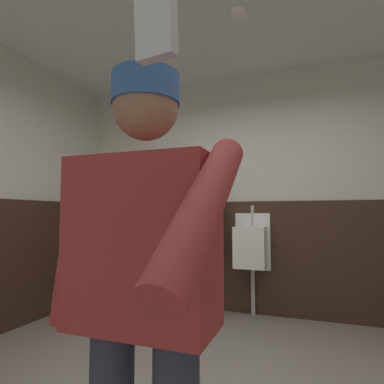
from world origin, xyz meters
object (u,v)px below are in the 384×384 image
(urinal_middle, at_px, (251,246))
(urinal_left, at_px, (189,244))
(soap_dispenser, at_px, (136,190))
(person, at_px, (142,282))
(cell_phone, at_px, (156,20))

(urinal_middle, bearing_deg, urinal_left, 180.00)
(urinal_left, xyz_separation_m, soap_dispenser, (-0.80, 0.12, 0.69))
(person, distance_m, soap_dispenser, 3.34)
(cell_phone, bearing_deg, soap_dispenser, 128.99)
(person, xyz_separation_m, cell_phone, (0.29, -0.50, 0.48))
(cell_phone, distance_m, soap_dispenser, 3.88)
(person, bearing_deg, urinal_middle, 92.69)
(urinal_left, relative_size, cell_phone, 11.27)
(urinal_left, bearing_deg, cell_phone, -70.02)
(urinal_left, bearing_deg, person, -72.10)
(urinal_middle, xyz_separation_m, person, (0.13, -2.72, 0.15))
(urinal_left, xyz_separation_m, person, (0.88, -2.72, 0.15))
(cell_phone, height_order, soap_dispenser, soap_dispenser)
(urinal_middle, height_order, person, person)
(urinal_left, distance_m, soap_dispenser, 1.07)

